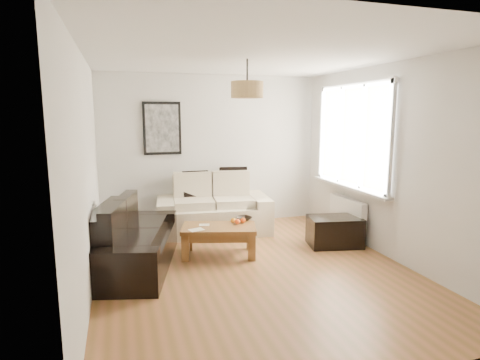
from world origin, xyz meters
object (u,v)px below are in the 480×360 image
object	(u,v)px
loveseat_cream	(213,205)
coffee_table	(219,241)
sofa_leather	(133,237)
ottoman	(335,231)

from	to	relation	value
loveseat_cream	coffee_table	size ratio (longest dim) A/B	1.81
sofa_leather	coffee_table	world-z (taller)	sofa_leather
loveseat_cream	coffee_table	distance (m)	1.17
loveseat_cream	sofa_leather	distance (m)	1.82
loveseat_cream	ottoman	size ratio (longest dim) A/B	2.40
sofa_leather	coffee_table	distance (m)	1.16
loveseat_cream	coffee_table	bearing A→B (deg)	-93.38
sofa_leather	ottoman	distance (m)	2.89
ottoman	coffee_table	bearing A→B (deg)	176.13
loveseat_cream	coffee_table	xyz separation A→B (m)	(-0.19, -1.13, -0.25)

